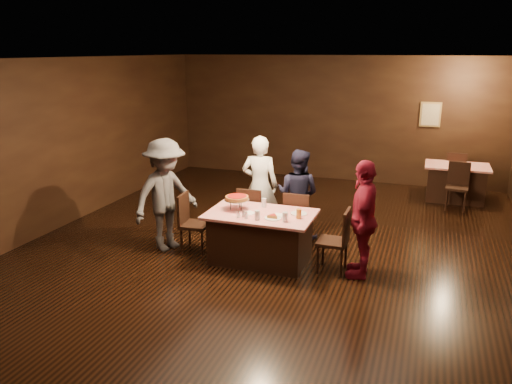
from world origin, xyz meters
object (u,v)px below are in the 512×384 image
back_table (456,183)px  glass_amber (299,214)px  main_table (261,237)px  glass_back (264,203)px  diner_white_jacket (260,185)px  plate_empty (299,213)px  diner_navy_hoodie (298,194)px  diner_red_shirt (363,219)px  glass_front_right (285,217)px  chair_end_right (333,240)px  chair_back_near (457,187)px  pizza_stand (237,198)px  chair_far_right (299,219)px  glass_front_left (257,215)px  chair_back_far (455,172)px  chair_end_left (195,223)px  chair_far_left (253,214)px  diner_grey_knit (166,195)px

back_table → glass_amber: bearing=-117.2°
main_table → glass_back: glass_back is taller
diner_white_jacket → plate_empty: (0.95, -0.99, -0.09)m
diner_navy_hoodie → glass_amber: (0.34, -1.22, 0.07)m
diner_red_shirt → glass_amber: diner_red_shirt is taller
diner_red_shirt → glass_front_right: bearing=-80.7°
main_table → chair_end_right: chair_end_right is taller
chair_back_near → glass_amber: (-2.30, -3.77, 0.37)m
diner_white_jacket → glass_amber: (1.00, -1.19, -0.03)m
diner_white_jacket → glass_amber: 1.55m
diner_navy_hoodie → pizza_stand: (-0.66, -1.12, 0.18)m
diner_white_jacket → glass_amber: size_ratio=12.42×
diner_red_shirt → plate_empty: (-0.96, 0.14, -0.07)m
main_table → chair_end_right: 1.10m
chair_far_right → pizza_stand: (-0.80, -0.70, 0.48)m
chair_back_near → glass_front_left: chair_back_near is taller
glass_front_left → glass_back: same height
pizza_stand → glass_back: pizza_stand is taller
chair_back_far → diner_white_jacket: 5.12m
chair_far_right → glass_back: (-0.45, -0.45, 0.37)m
glass_front_right → glass_amber: size_ratio=1.00×
diner_white_jacket → glass_front_right: size_ratio=12.42×
chair_end_right → diner_red_shirt: bearing=92.0°
chair_end_right → diner_navy_hoodie: bearing=-143.5°
glass_amber → glass_front_left: bearing=-155.6°
glass_amber → diner_navy_hoodie: bearing=105.4°
main_table → chair_back_far: 5.80m
plate_empty → glass_front_left: (-0.50, -0.45, 0.06)m
chair_end_left → chair_back_far: same height
chair_end_left → diner_navy_hoodie: (1.36, 1.17, 0.30)m
chair_far_left → diner_grey_knit: diner_grey_knit is taller
chair_far_left → plate_empty: 1.16m
chair_far_right → diner_grey_knit: 2.18m
chair_back_far → glass_back: bearing=59.7°
chair_end_right → diner_white_jacket: 1.92m
main_table → diner_red_shirt: size_ratio=0.94×
back_table → glass_front_right: 5.30m
pizza_stand → glass_amber: (1.00, -0.10, -0.11)m
diner_white_jacket → chair_far_left: bearing=84.6°
chair_end_left → diner_white_jacket: size_ratio=0.55×
main_table → plate_empty: (0.55, 0.15, 0.39)m
glass_back → chair_far_right: bearing=45.0°
chair_back_far → pizza_stand: (-3.30, -4.97, 0.48)m
plate_empty → glass_front_left: size_ratio=1.79×
glass_amber → diner_grey_knit: bearing=179.5°
main_table → diner_grey_knit: 1.67m
diner_grey_knit → glass_front_right: size_ratio=12.91×
main_table → glass_amber: glass_amber is taller
chair_back_far → diner_white_jacket: diner_white_jacket is taller
diner_white_jacket → diner_navy_hoodie: diner_white_jacket is taller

